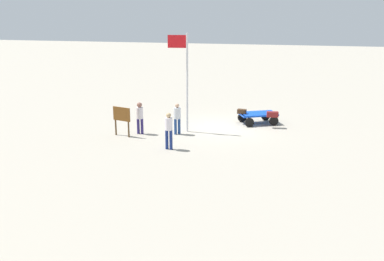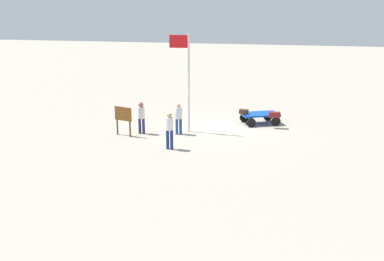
{
  "view_description": "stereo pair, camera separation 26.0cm",
  "coord_description": "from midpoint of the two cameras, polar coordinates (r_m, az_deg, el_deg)",
  "views": [
    {
      "loc": [
        -4.05,
        22.21,
        6.01
      ],
      "look_at": [
        0.05,
        6.0,
        1.43
      ],
      "focal_mm": 40.97,
      "sensor_mm": 36.0,
      "label": 1
    },
    {
      "loc": [
        -4.3,
        22.15,
        6.01
      ],
      "look_at": [
        0.05,
        6.0,
        1.43
      ],
      "focal_mm": 40.97,
      "sensor_mm": 36.0,
      "label": 2
    }
  ],
  "objects": [
    {
      "name": "suitcase_grey",
      "position": [
        23.45,
        10.13,
        2.09
      ],
      "size": [
        0.64,
        0.39,
        0.28
      ],
      "color": "maroon",
      "rests_on": "luggage_cart"
    },
    {
      "name": "worker_supervisor",
      "position": [
        22.07,
        -7.15,
        1.94
      ],
      "size": [
        0.34,
        0.34,
        1.62
      ],
      "color": "navy",
      "rests_on": "ground"
    },
    {
      "name": "worker_lead",
      "position": [
        19.45,
        -3.43,
        0.31
      ],
      "size": [
        0.37,
        0.37,
        1.68
      ],
      "color": "navy",
      "rests_on": "ground"
    },
    {
      "name": "worker_trailing",
      "position": [
        21.86,
        -2.28,
        1.86
      ],
      "size": [
        0.5,
        0.5,
        1.58
      ],
      "color": "navy",
      "rests_on": "ground"
    },
    {
      "name": "signboard",
      "position": [
        21.79,
        -9.48,
        1.76
      ],
      "size": [
        0.99,
        0.33,
        1.46
      ],
      "color": "#4C3319",
      "rests_on": "ground"
    },
    {
      "name": "ground_plane",
      "position": [
        23.36,
        3.42,
        0.39
      ],
      "size": [
        120.0,
        120.0,
        0.0
      ],
      "primitive_type": "plane",
      "color": "#A8A08F"
    },
    {
      "name": "flagpole",
      "position": [
        21.98,
        -1.31,
        7.5
      ],
      "size": [
        1.02,
        0.15,
        4.97
      ],
      "color": "silver",
      "rests_on": "ground"
    },
    {
      "name": "luggage_cart",
      "position": [
        24.28,
        8.21,
        1.92
      ],
      "size": [
        2.3,
        2.02,
        0.6
      ],
      "color": "blue",
      "rests_on": "ground"
    },
    {
      "name": "suitcase_maroon",
      "position": [
        23.99,
        6.19,
        2.49
      ],
      "size": [
        0.49,
        0.35,
        0.24
      ],
      "color": "#3E2818",
      "rests_on": "luggage_cart"
    }
  ]
}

